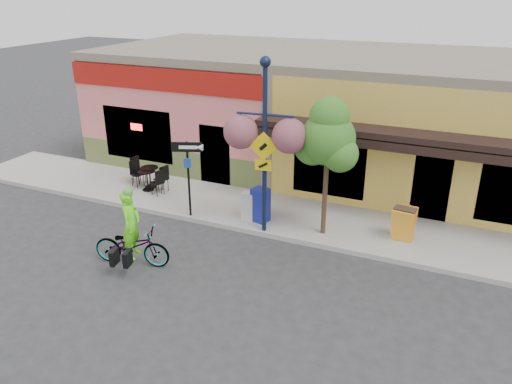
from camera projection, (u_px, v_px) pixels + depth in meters
ground at (253, 244)px, 14.31m from camera, size 90.00×90.00×0.00m
sidewalk at (278, 214)px, 15.97m from camera, size 24.00×3.00×0.15m
curb at (260, 233)px, 14.75m from camera, size 24.00×0.12×0.15m
building at (330, 110)px, 19.77m from camera, size 18.20×8.20×4.50m
bicycle at (132, 246)px, 13.09m from camera, size 2.17×1.14×1.08m
cyclist_rider at (132, 233)px, 12.93m from camera, size 0.57×0.75×1.84m
lamp_post at (265, 149)px, 13.79m from camera, size 1.67×0.83×5.05m
one_way_sign at (189, 179)px, 15.26m from camera, size 0.94×0.52×2.41m
cafe_set_left at (147, 178)px, 17.44m from camera, size 1.74×1.26×0.94m
cafe_set_right at (150, 174)px, 17.68m from camera, size 1.81×1.24×0.99m
newspaper_box_blue at (260, 205)px, 15.15m from camera, size 0.57×0.53×1.06m
newspaper_box_grey at (249, 206)px, 15.32m from camera, size 0.46×0.43×0.88m
street_tree at (326, 168)px, 13.83m from camera, size 1.59×1.59×4.06m
sandwich_board at (402, 227)px, 13.89m from camera, size 0.64×0.50×0.99m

